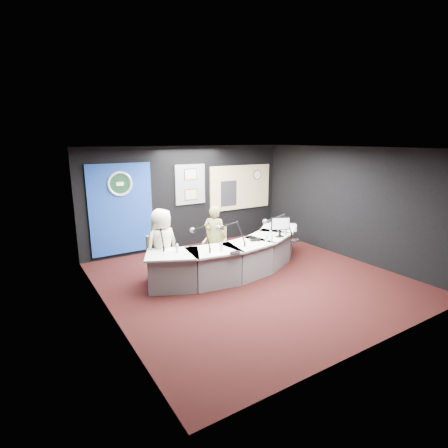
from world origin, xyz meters
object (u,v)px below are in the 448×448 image
broadcast_desk (235,256)px  person_man (162,245)px  person_woman (215,237)px  armchair_right (215,246)px  armchair_left (163,258)px

broadcast_desk → person_man: bearing=165.4°
broadcast_desk → person_woman: 0.70m
person_man → armchair_right: bearing=173.2°
person_woman → person_man: bearing=53.8°
broadcast_desk → person_woman: person_woman is taller
broadcast_desk → person_man: (-1.59, 0.41, 0.41)m
armchair_left → armchair_right: armchair_left is taller
broadcast_desk → person_man: size_ratio=2.85×
armchair_left → armchair_right: 1.38m
broadcast_desk → person_woman: bearing=111.5°
broadcast_desk → armchair_right: bearing=111.5°
person_man → armchair_left: bearing=77.3°
person_man → person_woman: bearing=173.2°
broadcast_desk → armchair_right: size_ratio=4.52×
broadcast_desk → person_man: 1.70m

